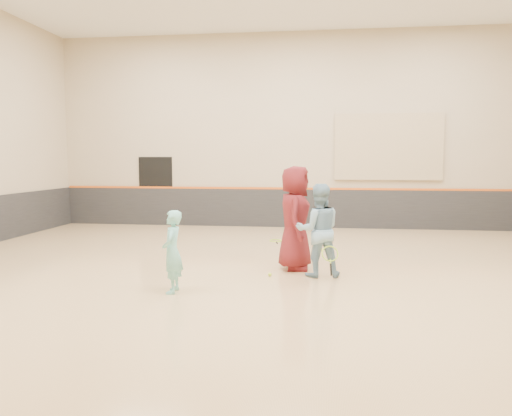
# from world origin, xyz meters

# --- Properties ---
(room) EXTENTS (15.04, 12.04, 6.22)m
(room) POSITION_xyz_m (0.00, 0.00, 0.81)
(room) COLOR tan
(room) RESTS_ON ground
(wainscot_back) EXTENTS (14.90, 0.04, 1.20)m
(wainscot_back) POSITION_xyz_m (0.00, 5.97, 0.60)
(wainscot_back) COLOR #232326
(wainscot_back) RESTS_ON floor
(accent_stripe) EXTENTS (14.90, 0.03, 0.06)m
(accent_stripe) POSITION_xyz_m (0.00, 5.96, 1.22)
(accent_stripe) COLOR #D85914
(accent_stripe) RESTS_ON wall_back
(acoustic_panel) EXTENTS (3.20, 0.08, 2.00)m
(acoustic_panel) POSITION_xyz_m (2.80, 5.95, 2.50)
(acoustic_panel) COLOR tan
(acoustic_panel) RESTS_ON wall_back
(doorway) EXTENTS (1.10, 0.05, 2.20)m
(doorway) POSITION_xyz_m (-4.50, 5.98, 1.10)
(doorway) COLOR black
(doorway) RESTS_ON floor
(girl) EXTENTS (0.36, 0.51, 1.33)m
(girl) POSITION_xyz_m (-1.55, -1.94, 0.66)
(girl) COLOR #7AD4CC
(girl) RESTS_ON floor
(instructor) EXTENTS (0.92, 0.78, 1.70)m
(instructor) POSITION_xyz_m (0.76, -0.51, 0.85)
(instructor) COLOR #82ADC9
(instructor) RESTS_ON floor
(young_man) EXTENTS (0.65, 0.99, 2.01)m
(young_man) POSITION_xyz_m (0.31, 0.02, 1.00)
(young_man) COLOR maroon
(young_man) RESTS_ON floor
(held_racket) EXTENTS (0.37, 0.37, 0.59)m
(held_racket) POSITION_xyz_m (0.97, -0.80, 0.48)
(held_racket) COLOR #AFE331
(held_racket) RESTS_ON instructor
(spare_racket) EXTENTS (0.72, 0.72, 0.06)m
(spare_racket) POSITION_xyz_m (-0.36, 3.26, 0.03)
(spare_racket) COLOR #9CCB2C
(spare_racket) RESTS_ON floor
(ball_under_racket) EXTENTS (0.07, 0.07, 0.07)m
(ball_under_racket) POSITION_xyz_m (-0.11, -0.65, 0.03)
(ball_under_racket) COLOR #C4E735
(ball_under_racket) RESTS_ON floor
(ball_in_hand) EXTENTS (0.07, 0.07, 0.07)m
(ball_in_hand) POSITION_xyz_m (0.53, -0.04, 1.21)
(ball_in_hand) COLOR gold
(ball_in_hand) RESTS_ON young_man
(ball_beside_spare) EXTENTS (0.07, 0.07, 0.07)m
(ball_beside_spare) POSITION_xyz_m (0.82, 2.02, 0.03)
(ball_beside_spare) COLOR #DAEE37
(ball_beside_spare) RESTS_ON floor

